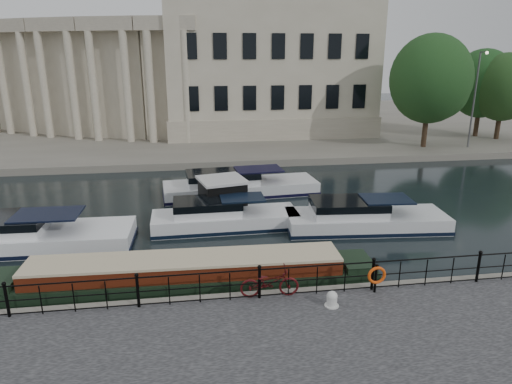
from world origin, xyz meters
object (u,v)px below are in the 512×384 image
(narrowboat, at_px, (186,278))
(harbour_hut, at_px, (222,199))
(mooring_bollard, at_px, (332,299))
(life_ring_post, at_px, (377,276))
(bicycle, at_px, (270,282))

(narrowboat, relative_size, harbour_hut, 3.93)
(mooring_bollard, relative_size, life_ring_post, 0.50)
(bicycle, bearing_deg, harbour_hut, 7.14)
(life_ring_post, relative_size, harbour_hut, 0.29)
(harbour_hut, bearing_deg, life_ring_post, -78.62)
(harbour_hut, bearing_deg, mooring_bollard, -88.29)
(mooring_bollard, height_order, harbour_hut, harbour_hut)
(bicycle, xyz_separation_m, harbour_hut, (-0.88, 9.70, -0.13))
(life_ring_post, relative_size, narrowboat, 0.07)
(mooring_bollard, bearing_deg, harbour_hut, 104.80)
(mooring_bollard, bearing_deg, bicycle, 154.53)
(bicycle, height_order, narrowboat, bicycle)
(life_ring_post, bearing_deg, mooring_bollard, -161.14)
(bicycle, distance_m, mooring_bollard, 2.14)
(mooring_bollard, height_order, narrowboat, narrowboat)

